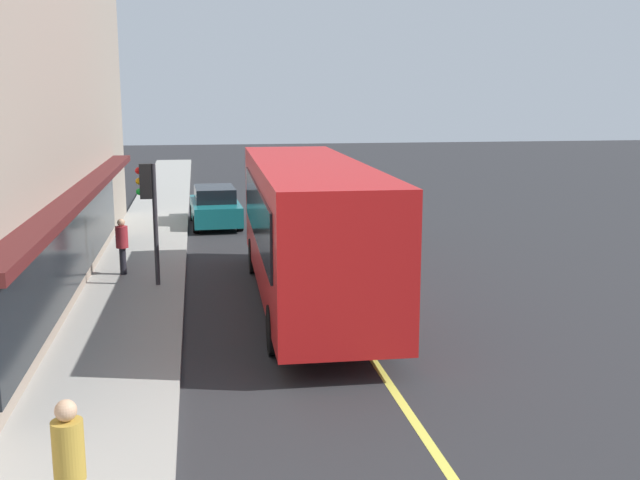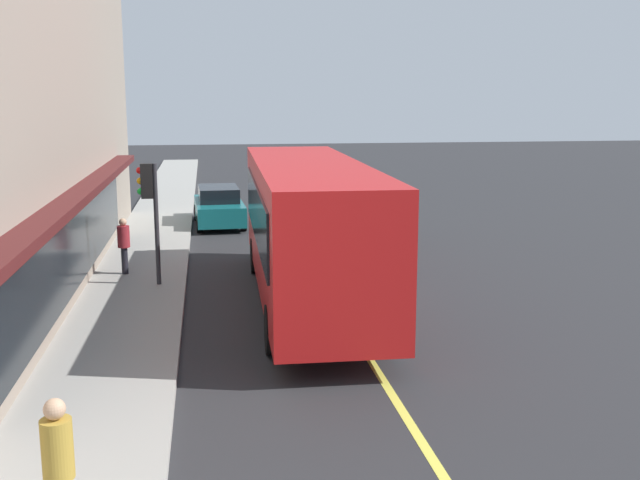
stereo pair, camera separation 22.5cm
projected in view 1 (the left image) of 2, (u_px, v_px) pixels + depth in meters
The scene contains 9 objects.
ground at pixel (326, 290), 19.89m from camera, with size 120.00×120.00×0.00m, color #28282B.
sidewalk at pixel (133, 295), 19.08m from camera, with size 80.00×2.59×0.15m, color #9E9B93.
lane_centre_stripe at pixel (326, 290), 19.89m from camera, with size 36.00×0.16×0.01m, color #D8D14C.
bus at pixel (308, 224), 18.24m from camera, with size 11.17×2.77×3.50m.
traffic_light at pixel (148, 195), 19.38m from camera, with size 0.30×0.52×3.20m.
car_teal at pixel (215, 207), 29.57m from camera, with size 4.37×2.01×1.52m.
car_maroon at pixel (340, 217), 27.01m from camera, with size 4.35×1.96×1.52m.
pedestrian_at_corner at pixel (69, 461), 8.08m from camera, with size 0.34×0.34×1.76m.
pedestrian_by_curb at pixel (122, 241), 20.82m from camera, with size 0.34×0.34×1.57m.
Camera 1 is at (-19.00, 3.28, 5.08)m, focal length 42.22 mm.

